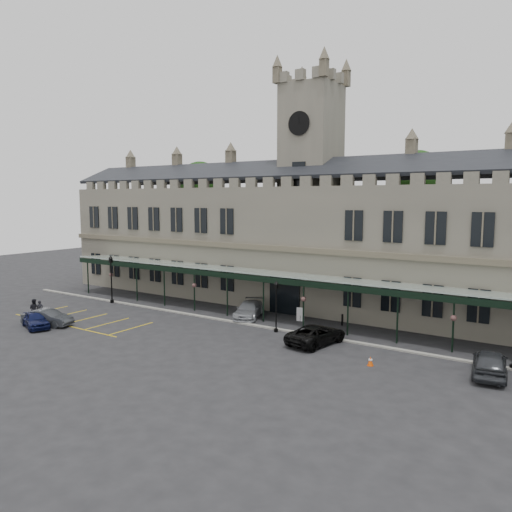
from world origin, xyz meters
The scene contains 21 objects.
ground centered at (0.00, 0.00, 0.00)m, with size 140.00×140.00×0.00m, color black.
station_building centered at (0.00, 15.91, 6.47)m, with size 60.00×10.36×17.30m.
clock_tower centered at (0.00, 16.00, 13.11)m, with size 5.60×5.60×24.80m.
canopy centered at (0.00, 7.46, 2.40)m, with size 50.00×4.10×4.30m.
kerb centered at (0.00, 5.50, 0.06)m, with size 60.00×0.40×0.12m, color gray.
parking_markings centered at (-14.00, -1.50, 0.00)m, with size 16.00×6.00×0.01m, color gold, non-canonical shape.
tree_behind_left centered at (-22.00, 25.00, 12.81)m, with size 6.00×6.00×16.00m.
tree_behind_mid centered at (8.00, 25.00, 12.81)m, with size 6.00×6.00×16.00m.
lamp_post_left centered at (-17.63, 5.20, 2.96)m, with size 0.47×0.47×5.00m.
lamp_post_mid centered at (2.72, 4.87, 2.53)m, with size 0.40×0.40×4.26m.
traffic_cone centered at (12.18, 1.21, 0.30)m, with size 0.39×0.39×0.62m.
sign_board centered at (2.67, 9.14, 0.61)m, with size 0.73×0.14×1.24m.
bollard_left centered at (-2.04, 9.43, 0.45)m, with size 0.16×0.16×0.91m, color black.
bollard_right centered at (6.39, 9.83, 0.49)m, with size 0.17×0.17×0.98m, color black.
car_left_a centered at (-15.00, -5.23, 0.71)m, with size 1.67×4.15×1.41m, color #0D133B.
car_left_b centered at (-14.69, -4.29, 0.72)m, with size 1.51×4.34×1.43m, color #303237.
car_taxi centered at (-1.94, 7.74, 0.74)m, with size 2.06×5.08×1.47m, color #9DA0A5.
car_van centered at (7.00, 3.66, 0.74)m, with size 2.44×5.29×1.47m, color black.
car_right_a centered at (19.00, 3.47, 0.84)m, with size 1.98×4.92×1.67m, color #303237.
person_a centered at (-17.64, -3.07, 0.83)m, with size 0.60×0.40×1.65m, color black.
person_b centered at (-17.87, -3.51, 0.93)m, with size 0.91×0.71×1.87m, color black.
Camera 1 is at (23.41, -29.31, 10.94)m, focal length 35.00 mm.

